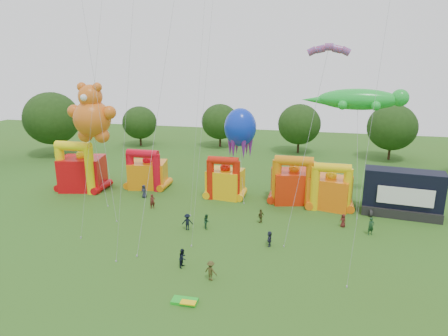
% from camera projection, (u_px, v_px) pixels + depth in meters
% --- Properties ---
extents(ground, '(160.00, 160.00, 0.00)m').
position_uv_depth(ground, '(145.00, 324.00, 28.48)').
color(ground, '#355818').
rests_on(ground, ground).
extents(tree_ring, '(124.01, 126.11, 12.07)m').
position_uv_depth(tree_ring, '(128.00, 239.00, 27.62)').
color(tree_ring, '#352314').
rests_on(tree_ring, ground).
extents(bouncy_castle_0, '(6.59, 5.71, 7.32)m').
position_uv_depth(bouncy_castle_0, '(81.00, 171.00, 56.58)').
color(bouncy_castle_0, red).
rests_on(bouncy_castle_0, ground).
extents(bouncy_castle_1, '(5.78, 4.97, 5.90)m').
position_uv_depth(bouncy_castle_1, '(147.00, 172.00, 57.67)').
color(bouncy_castle_1, orange).
rests_on(bouncy_castle_1, ground).
extents(bouncy_castle_2, '(4.93, 4.16, 5.90)m').
position_uv_depth(bouncy_castle_2, '(225.00, 181.00, 53.61)').
color(bouncy_castle_2, '#FAB40D').
rests_on(bouncy_castle_2, ground).
extents(bouncy_castle_3, '(6.30, 5.52, 6.45)m').
position_uv_depth(bouncy_castle_3, '(293.00, 184.00, 51.94)').
color(bouncy_castle_3, red).
rests_on(bouncy_castle_3, ground).
extents(bouncy_castle_4, '(5.72, 5.00, 6.08)m').
position_uv_depth(bouncy_castle_4, '(330.00, 190.00, 49.84)').
color(bouncy_castle_4, orange).
rests_on(bouncy_castle_4, ground).
extents(stage_trailer, '(9.16, 4.34, 5.57)m').
position_uv_depth(stage_trailer, '(402.00, 193.00, 47.48)').
color(stage_trailer, black).
rests_on(stage_trailer, ground).
extents(teddy_bear_kite, '(6.71, 5.59, 15.39)m').
position_uv_depth(teddy_bear_kite, '(95.00, 135.00, 51.37)').
color(teddy_bear_kite, orange).
rests_on(teddy_bear_kite, ground).
extents(gecko_kite, '(13.25, 10.68, 14.60)m').
position_uv_depth(gecko_kite, '(358.00, 116.00, 50.67)').
color(gecko_kite, green).
rests_on(gecko_kite, ground).
extents(octopus_kite, '(4.33, 7.00, 11.86)m').
position_uv_depth(octopus_kite, '(241.00, 144.00, 53.87)').
color(octopus_kite, '#0C2CC0').
rests_on(octopus_kite, ground).
extents(parafoil_kites, '(32.15, 13.25, 29.36)m').
position_uv_depth(parafoil_kites, '(143.00, 108.00, 42.72)').
color(parafoil_kites, red).
rests_on(parafoil_kites, ground).
extents(diamond_kites, '(29.25, 18.69, 43.74)m').
position_uv_depth(diamond_kites, '(191.00, 72.00, 38.69)').
color(diamond_kites, red).
rests_on(diamond_kites, ground).
extents(folded_kite_bundle, '(2.02, 1.13, 0.31)m').
position_uv_depth(folded_kite_bundle, '(185.00, 301.00, 30.87)').
color(folded_kite_bundle, green).
rests_on(folded_kite_bundle, ground).
extents(spectator_0, '(0.96, 0.71, 1.79)m').
position_uv_depth(spectator_0, '(144.00, 191.00, 53.73)').
color(spectator_0, '#212437').
rests_on(spectator_0, ground).
extents(spectator_1, '(0.81, 0.75, 1.85)m').
position_uv_depth(spectator_1, '(152.00, 201.00, 49.89)').
color(spectator_1, '#501917').
rests_on(spectator_1, ground).
extents(spectator_2, '(0.86, 0.97, 1.65)m').
position_uv_depth(spectator_2, '(207.00, 221.00, 44.14)').
color(spectator_2, '#173B21').
rests_on(spectator_2, ground).
extents(spectator_3, '(1.35, 0.98, 1.87)m').
position_uv_depth(spectator_3, '(187.00, 222.00, 43.69)').
color(spectator_3, black).
rests_on(spectator_3, ground).
extents(spectator_4, '(0.87, 1.02, 1.64)m').
position_uv_depth(spectator_4, '(261.00, 216.00, 45.61)').
color(spectator_4, '#46401C').
rests_on(spectator_4, ground).
extents(spectator_5, '(0.59, 1.50, 1.59)m').
position_uv_depth(spectator_5, '(269.00, 239.00, 40.02)').
color(spectator_5, '#202436').
rests_on(spectator_5, ground).
extents(spectator_6, '(0.88, 0.84, 1.52)m').
position_uv_depth(spectator_6, '(343.00, 221.00, 44.49)').
color(spectator_6, '#501A17').
rests_on(spectator_6, ground).
extents(spectator_7, '(0.85, 0.73, 1.96)m').
position_uv_depth(spectator_7, '(371.00, 226.00, 42.48)').
color(spectator_7, '#17391D').
rests_on(spectator_7, ground).
extents(spectator_8, '(0.75, 0.92, 1.76)m').
position_uv_depth(spectator_8, '(183.00, 258.00, 36.01)').
color(spectator_8, black).
rests_on(spectator_8, ground).
extents(spectator_9, '(1.30, 0.99, 1.78)m').
position_uv_depth(spectator_9, '(211.00, 271.00, 33.83)').
color(spectator_9, '#3E3A18').
rests_on(spectator_9, ground).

